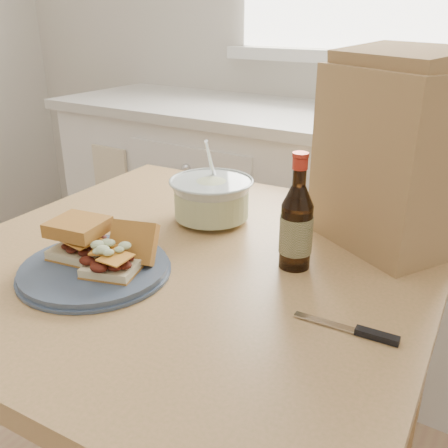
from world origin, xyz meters
The scene contains 9 objects.
cabinet_run centered at (0.00, 1.70, 0.47)m, with size 2.50×0.64×0.94m.
dining_table centered at (0.02, 0.71, 0.70)m, with size 1.04×1.04×0.82m.
plate centered at (-0.09, 0.54, 0.83)m, with size 0.29×0.29×0.02m, color #3E4D65.
sandwich_left centered at (-0.14, 0.56, 0.87)m, with size 0.12×0.11×0.08m.
sandwich_right centered at (-0.04, 0.56, 0.86)m, with size 0.12×0.16×0.08m.
coleslaw_bowl centered at (-0.05, 0.88, 0.87)m, with size 0.20×0.20×0.20m.
beer_bottle centered at (0.22, 0.78, 0.91)m, with size 0.06×0.06×0.23m.
knife centered at (0.41, 0.62, 0.82)m, with size 0.17×0.03×0.01m.
paper_bag centered at (0.33, 0.98, 1.00)m, with size 0.28×0.19×0.37m, color #A07B4D.
Camera 1 is at (0.58, -0.05, 1.29)m, focal length 40.00 mm.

